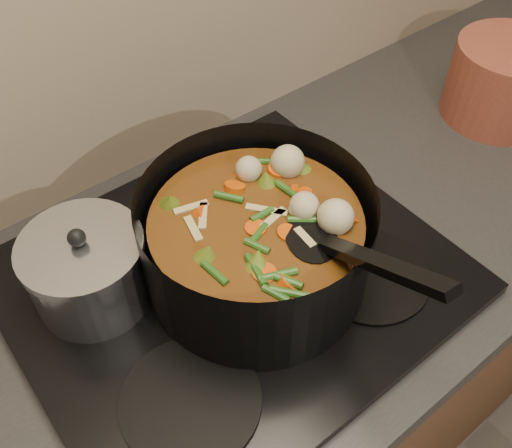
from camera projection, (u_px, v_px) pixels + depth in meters
counter at (238, 410)px, 1.20m from camera, size 2.64×0.64×0.91m
stovetop at (231, 277)px, 0.86m from camera, size 0.62×0.54×0.03m
stockpot at (256, 243)px, 0.80m from camera, size 0.39×0.47×0.24m
saucepan at (88, 270)px, 0.78m from camera, size 0.17×0.17×0.14m
terracotta_crock at (504, 82)px, 1.10m from camera, size 0.27×0.27×0.15m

